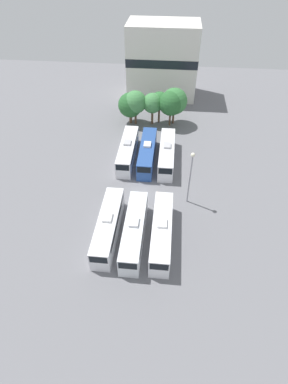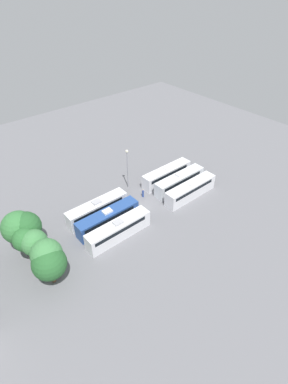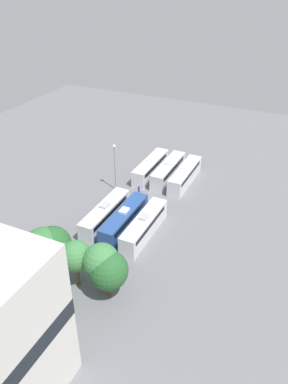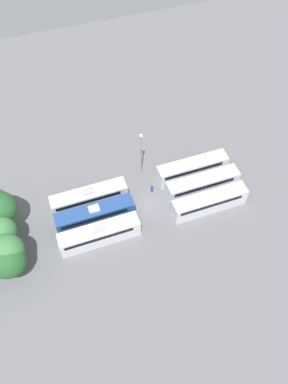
{
  "view_description": "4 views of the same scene",
  "coord_description": "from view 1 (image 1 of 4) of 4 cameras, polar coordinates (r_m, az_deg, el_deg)",
  "views": [
    {
      "loc": [
        3.78,
        -34.36,
        31.72
      ],
      "look_at": [
        0.54,
        -1.8,
        1.85
      ],
      "focal_mm": 28.0,
      "sensor_mm": 36.0,
      "label": 1
    },
    {
      "loc": [
        -33.98,
        29.14,
        36.97
      ],
      "look_at": [
        1.43,
        -0.81,
        2.11
      ],
      "focal_mm": 28.0,
      "sensor_mm": 36.0,
      "label": 2
    },
    {
      "loc": [
        -22.57,
        49.87,
        35.07
      ],
      "look_at": [
        0.96,
        -0.33,
        1.43
      ],
      "focal_mm": 35.0,
      "sensor_mm": 36.0,
      "label": 3
    },
    {
      "loc": [
        -31.34,
        11.9,
        49.3
      ],
      "look_at": [
        1.69,
        0.22,
        1.57
      ],
      "focal_mm": 35.0,
      "sensor_mm": 36.0,
      "label": 4
    }
  ],
  "objects": [
    {
      "name": "worker_person",
      "position": [
        45.15,
        2.52,
        -0.81
      ],
      "size": [
        0.36,
        0.36,
        1.81
      ],
      "color": "navy",
      "rests_on": "ground_plane"
    },
    {
      "name": "bus_0",
      "position": [
        40.18,
        -6.8,
        -6.32
      ],
      "size": [
        2.52,
        11.97,
        3.49
      ],
      "color": "silver",
      "rests_on": "ground_plane"
    },
    {
      "name": "tree_3",
      "position": [
        63.01,
        2.96,
        16.9
      ],
      "size": [
        3.68,
        3.68,
        6.53
      ],
      "color": "brown",
      "rests_on": "ground_plane"
    },
    {
      "name": "tree_0",
      "position": [
        63.01,
        -2.63,
        16.21
      ],
      "size": [
        4.93,
        4.93,
        6.44
      ],
      "color": "brown",
      "rests_on": "ground_plane"
    },
    {
      "name": "ground_plane",
      "position": [
        46.92,
        -0.44,
        -0.15
      ],
      "size": [
        111.65,
        111.65,
        0.0
      ],
      "primitive_type": "plane",
      "color": "slate"
    },
    {
      "name": "bus_3",
      "position": [
        53.16,
        -3.11,
        7.97
      ],
      "size": [
        2.52,
        11.97,
        3.49
      ],
      "color": "silver",
      "rests_on": "ground_plane"
    },
    {
      "name": "tree_2",
      "position": [
        62.37,
        1.63,
        16.54
      ],
      "size": [
        3.98,
        3.98,
        6.56
      ],
      "color": "brown",
      "rests_on": "ground_plane"
    },
    {
      "name": "tree_5",
      "position": [
        62.65,
        5.8,
        16.82
      ],
      "size": [
        5.21,
        5.21,
        7.5
      ],
      "color": "brown",
      "rests_on": "ground_plane"
    },
    {
      "name": "bus_5",
      "position": [
        52.48,
        4.36,
        7.4
      ],
      "size": [
        2.52,
        11.97,
        3.49
      ],
      "color": "silver",
      "rests_on": "ground_plane"
    },
    {
      "name": "depot_building",
      "position": [
        74.33,
        3.54,
        23.73
      ],
      "size": [
        15.6,
        9.64,
        15.88
      ],
      "color": "silver",
      "rests_on": "ground_plane"
    },
    {
      "name": "bus_2",
      "position": [
        39.35,
        3.39,
        -7.39
      ],
      "size": [
        2.52,
        11.97,
        3.49
      ],
      "color": "white",
      "rests_on": "ground_plane"
    },
    {
      "name": "tree_4",
      "position": [
        61.85,
        5.14,
        16.48
      ],
      "size": [
        4.85,
        4.85,
        7.29
      ],
      "color": "brown",
      "rests_on": "ground_plane"
    },
    {
      "name": "light_pole",
      "position": [
        42.15,
        8.92,
        4.04
      ],
      "size": [
        0.6,
        0.6,
        8.87
      ],
      "color": "gray",
      "rests_on": "ground_plane"
    },
    {
      "name": "bus_4",
      "position": [
        52.6,
        0.63,
        7.61
      ],
      "size": [
        2.52,
        11.97,
        3.49
      ],
      "color": "#284C93",
      "rests_on": "ground_plane"
    },
    {
      "name": "bus_1",
      "position": [
        39.38,
        -1.87,
        -7.26
      ],
      "size": [
        2.52,
        11.97,
        3.49
      ],
      "color": "silver",
      "rests_on": "ground_plane"
    },
    {
      "name": "tree_1",
      "position": [
        62.3,
        -1.67,
        16.71
      ],
      "size": [
        4.52,
        4.52,
        7.02
      ],
      "color": "brown",
      "rests_on": "ground_plane"
    }
  ]
}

